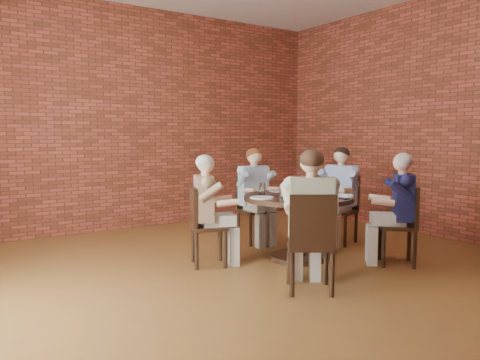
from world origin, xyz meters
TOP-DOWN VIEW (x-y plane):
  - floor at (0.00, 0.00)m, footprint 7.00×7.00m
  - wall_back at (0.00, 3.50)m, footprint 7.00×0.00m
  - wall_right at (3.25, 0.00)m, footprint 0.00×7.00m
  - dining_table at (0.79, 0.60)m, footprint 1.26×1.26m
  - chair_a at (1.88, 0.97)m, footprint 0.51×0.51m
  - diner_a at (1.81, 0.95)m, footprint 0.74×0.67m
  - chair_b at (0.90, 1.67)m, footprint 0.43×0.43m
  - diner_b at (0.89, 1.59)m, footprint 0.54×0.64m
  - chair_c at (-0.25, 1.01)m, footprint 0.48×0.48m
  - diner_c at (-0.18, 0.98)m, footprint 0.70×0.64m
  - chair_d at (0.12, -0.34)m, footprint 0.58×0.58m
  - diner_d at (0.17, -0.28)m, footprint 0.78×0.81m
  - chair_e at (1.63, -0.20)m, footprint 0.54×0.54m
  - diner_e at (1.58, -0.15)m, footprint 0.75×0.74m
  - plate_a at (1.19, 0.67)m, footprint 0.26×0.26m
  - plate_b at (0.87, 1.05)m, footprint 0.26×0.26m
  - plate_c at (0.31, 0.66)m, footprint 0.26×0.26m
  - plate_d at (1.17, 0.29)m, footprint 0.26×0.26m
  - glass_a at (1.13, 0.57)m, footprint 0.07×0.07m
  - glass_b at (0.88, 0.74)m, footprint 0.07×0.07m
  - glass_c at (0.49, 0.90)m, footprint 0.07×0.07m
  - glass_d at (0.66, 0.69)m, footprint 0.07×0.07m
  - glass_e at (0.49, 0.54)m, footprint 0.07×0.07m
  - glass_f at (0.48, 0.29)m, footprint 0.07×0.07m
  - smartphone at (1.03, 0.16)m, footprint 0.07×0.14m

SIDE VIEW (x-z plane):
  - floor at x=0.00m, z-range 0.00..0.00m
  - chair_c at x=-0.25m, z-range 0.04..0.92m
  - chair_e at x=1.63m, z-range 0.04..0.93m
  - chair_b at x=0.90m, z-range 0.04..0.94m
  - chair_a at x=1.88m, z-range 0.04..0.95m
  - chair_d at x=0.12m, z-range 0.04..0.96m
  - dining_table at x=0.79m, z-range 0.15..0.90m
  - diner_c at x=-0.18m, z-range 0.00..1.23m
  - diner_e at x=1.58m, z-range 0.00..1.24m
  - diner_b at x=0.89m, z-range 0.00..1.26m
  - diner_a at x=1.81m, z-range 0.00..1.28m
  - diner_d at x=0.17m, z-range 0.00..1.31m
  - smartphone at x=1.03m, z-range 0.75..0.76m
  - plate_a at x=1.19m, z-range 0.75..0.76m
  - plate_b at x=0.87m, z-range 0.75..0.76m
  - plate_c at x=0.31m, z-range 0.75..0.76m
  - plate_d at x=1.17m, z-range 0.75..0.76m
  - glass_a at x=1.13m, z-range 0.75..0.89m
  - glass_b at x=0.88m, z-range 0.75..0.89m
  - glass_c at x=0.49m, z-range 0.75..0.89m
  - glass_d at x=0.66m, z-range 0.75..0.89m
  - glass_e at x=0.49m, z-range 0.75..0.89m
  - glass_f at x=0.48m, z-range 0.75..0.89m
  - wall_back at x=0.00m, z-range -1.80..5.20m
  - wall_right at x=3.25m, z-range -1.80..5.20m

